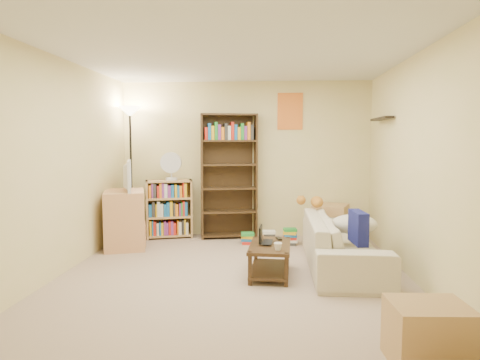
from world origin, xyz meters
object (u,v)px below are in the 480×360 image
object	(u,v)px
laptop	(271,243)
side_table	(330,222)
sofa	(342,242)
tabby_cat	(314,202)
television	(124,176)
desk_fan	(171,166)
end_cabinet	(428,334)
tv_stand	(125,219)
floor_lamp	(130,134)
mug	(278,247)
coffee_table	(270,256)
short_bookshelf	(169,209)
tall_bookshelf	(229,173)

from	to	relation	value
laptop	side_table	xyz separation A→B (m)	(0.93, 1.80, -0.09)
sofa	tabby_cat	world-z (taller)	tabby_cat
television	desk_fan	world-z (taller)	desk_fan
tabby_cat	laptop	bearing A→B (deg)	-117.27
end_cabinet	laptop	bearing A→B (deg)	119.14
tv_stand	floor_lamp	bearing A→B (deg)	81.27
mug	tv_stand	size ratio (longest dim) A/B	0.14
coffee_table	desk_fan	distance (m)	2.57
sofa	tv_stand	size ratio (longest dim) A/B	2.54
coffee_table	side_table	bearing A→B (deg)	66.07
mug	short_bookshelf	world-z (taller)	short_bookshelf
tall_bookshelf	floor_lamp	bearing A→B (deg)	172.70
desk_fan	sofa	bearing A→B (deg)	-29.88
sofa	side_table	size ratio (longest dim) A/B	3.73
tabby_cat	sofa	bearing A→B (deg)	-71.83
tabby_cat	desk_fan	xyz separation A→B (m)	(-2.18, 0.60, 0.47)
tabby_cat	tv_stand	bearing A→B (deg)	-179.45
desk_fan	floor_lamp	world-z (taller)	floor_lamp
sofa	tabby_cat	bearing A→B (deg)	18.61
mug	floor_lamp	size ratio (longest dim) A/B	0.05
desk_fan	end_cabinet	xyz separation A→B (m)	(2.65, -3.71, -0.95)
tabby_cat	end_cabinet	world-z (taller)	tabby_cat
sofa	tall_bookshelf	world-z (taller)	tall_bookshelf
laptop	side_table	world-z (taller)	side_table
floor_lamp	laptop	bearing A→B (deg)	-38.80
desk_fan	floor_lamp	distance (m)	0.82
side_table	floor_lamp	bearing A→B (deg)	-179.78
tv_stand	floor_lamp	size ratio (longest dim) A/B	0.40
tabby_cat	tall_bookshelf	size ratio (longest dim) A/B	0.24
tall_bookshelf	end_cabinet	distance (m)	4.29
tabby_cat	mug	world-z (taller)	tabby_cat
tv_stand	short_bookshelf	bearing A→B (deg)	35.69
sofa	floor_lamp	bearing A→B (deg)	65.85
floor_lamp	tv_stand	bearing A→B (deg)	-81.05
sofa	mug	distance (m)	1.05
tv_stand	tall_bookshelf	xyz separation A→B (m)	(1.45, 0.74, 0.63)
side_table	end_cabinet	distance (m)	3.74
tabby_cat	tall_bookshelf	xyz separation A→B (m)	(-1.28, 0.71, 0.35)
laptop	television	distance (m)	2.51
mug	floor_lamp	xyz separation A→B (m)	(-2.30, 2.09, 1.26)
laptop	short_bookshelf	xyz separation A→B (m)	(-1.62, 1.82, 0.09)
short_bookshelf	tv_stand	bearing A→B (deg)	-143.15
laptop	desk_fan	size ratio (longest dim) A/B	0.68
short_bookshelf	side_table	size ratio (longest dim) A/B	1.65
sofa	laptop	world-z (taller)	sofa
side_table	tv_stand	bearing A→B (deg)	-168.03
sofa	floor_lamp	xyz separation A→B (m)	(-3.09, 1.42, 1.36)
tabby_cat	tall_bookshelf	bearing A→B (deg)	150.94
television	side_table	xyz separation A→B (m)	(3.05, 0.65, -0.77)
coffee_table	mug	size ratio (longest dim) A/B	7.53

